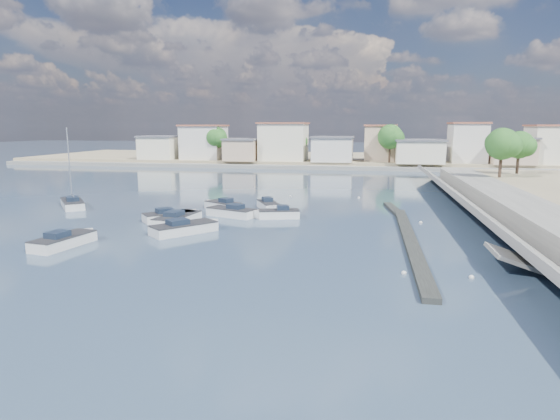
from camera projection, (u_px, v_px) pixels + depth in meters
name	position (u px, v px, depth m)	size (l,w,h in m)	color
ground	(341.00, 190.00, 66.64)	(400.00, 400.00, 0.00)	#293C53
seawall_walkway	(557.00, 229.00, 37.01)	(5.00, 90.00, 1.80)	slate
breakwater	(406.00, 233.00, 38.94)	(2.00, 31.02, 0.35)	black
far_shore_land	(353.00, 159.00, 116.82)	(160.00, 40.00, 1.40)	gray
far_shore_quay	(350.00, 168.00, 96.56)	(160.00, 2.50, 0.80)	slate
far_town	(402.00, 145.00, 99.54)	(113.01, 12.80, 8.35)	#EBE3C5
shore_trees	(393.00, 140.00, 91.22)	(74.56, 38.32, 7.92)	#38281E
motorboat_a	(66.00, 241.00, 35.45)	(2.80, 5.72, 1.48)	silver
motorboat_b	(172.00, 217.00, 44.90)	(4.87, 4.61, 1.48)	silver
motorboat_c	(229.00, 212.00, 47.14)	(5.61, 3.60, 1.48)	silver
motorboat_d	(277.00, 214.00, 46.06)	(4.53, 2.64, 1.48)	silver
motorboat_e	(179.00, 219.00, 43.82)	(2.97, 6.26, 1.48)	silver
motorboat_f	(222.00, 206.00, 51.05)	(4.63, 3.72, 1.48)	silver
motorboat_g	(269.00, 206.00, 50.72)	(3.34, 4.62, 1.48)	silver
motorboat_h	(187.00, 228.00, 39.80)	(5.23, 5.62, 1.48)	silver
sailboat	(72.00, 203.00, 52.37)	(5.28, 5.79, 9.00)	silver
mooring_buoys	(378.00, 222.00, 43.99)	(16.19, 30.93, 0.32)	silver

